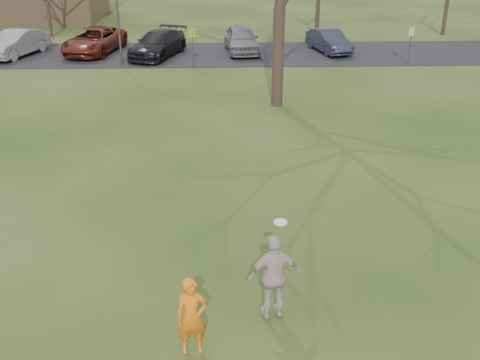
% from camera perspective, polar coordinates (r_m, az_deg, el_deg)
% --- Properties ---
extents(ground, '(120.00, 120.00, 0.00)m').
position_cam_1_polar(ground, '(12.36, 0.63, -14.34)').
color(ground, '#1E380F').
rests_on(ground, ground).
extents(parking_strip, '(62.00, 6.50, 0.04)m').
position_cam_1_polar(parking_strip, '(35.40, -1.14, 12.40)').
color(parking_strip, black).
rests_on(parking_strip, ground).
extents(player_defender, '(0.65, 0.47, 1.65)m').
position_cam_1_polar(player_defender, '(11.33, -4.81, -13.34)').
color(player_defender, orange).
rests_on(player_defender, ground).
extents(car_1, '(3.04, 4.82, 1.50)m').
position_cam_1_polar(car_1, '(37.08, -21.29, 12.55)').
color(car_1, gray).
rests_on(car_1, parking_strip).
extents(car_2, '(3.56, 5.69, 1.47)m').
position_cam_1_polar(car_2, '(36.53, -14.26, 13.27)').
color(car_2, '#5C2015').
rests_on(car_2, parking_strip).
extents(car_3, '(3.56, 5.39, 1.45)m').
position_cam_1_polar(car_3, '(34.89, -8.15, 13.22)').
color(car_3, black).
rests_on(car_3, parking_strip).
extents(car_4, '(2.26, 4.71, 1.55)m').
position_cam_1_polar(car_4, '(35.63, 0.15, 13.80)').
color(car_4, gray).
rests_on(car_4, parking_strip).
extents(car_5, '(2.42, 4.26, 1.33)m').
position_cam_1_polar(car_5, '(36.13, 8.82, 13.49)').
color(car_5, '#2B293E').
rests_on(car_5, parking_strip).
extents(catching_play, '(1.20, 0.70, 2.20)m').
position_cam_1_polar(catching_play, '(11.96, 3.41, -9.52)').
color(catching_play, beige).
rests_on(catching_play, ground).
extents(sign_yellow, '(0.35, 0.35, 2.08)m').
position_cam_1_polar(sign_yellow, '(32.20, -4.75, 13.63)').
color(sign_yellow, '#47474C').
rests_on(sign_yellow, ground).
extents(sign_white, '(0.35, 0.35, 2.08)m').
position_cam_1_polar(sign_white, '(33.82, 16.60, 13.26)').
color(sign_white, '#47474C').
rests_on(sign_white, ground).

